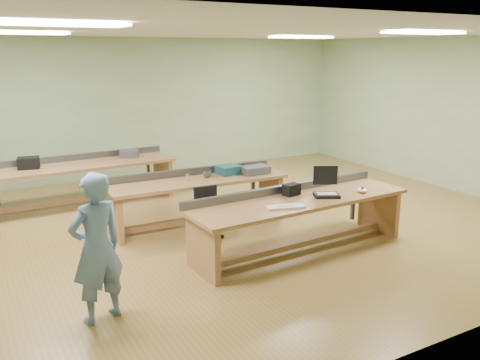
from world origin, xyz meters
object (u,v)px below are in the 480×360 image
at_px(person, 97,248).
at_px(camera_bag, 291,190).
at_px(workbench_front, 299,211).
at_px(parts_bin_grey, 255,170).
at_px(parts_bin_teal, 229,170).
at_px(workbench_back, 83,174).
at_px(workbench_mid, 197,191).
at_px(drinks_can, 188,178).
at_px(laptop_base, 327,195).
at_px(mug, 207,174).
at_px(task_chair, 209,221).

xyz_separation_m(person, camera_bag, (2.90, 0.76, 0.04)).
xyz_separation_m(workbench_front, parts_bin_grey, (0.21, 1.54, 0.25)).
bearing_deg(parts_bin_teal, workbench_back, 134.59).
relative_size(workbench_front, workbench_mid, 1.14).
distance_m(camera_bag, drinks_can, 1.73).
xyz_separation_m(laptop_base, parts_bin_teal, (-0.56, 1.84, 0.05)).
xyz_separation_m(laptop_base, mug, (-0.98, 1.79, 0.03)).
height_order(workbench_back, drinks_can, workbench_back).
bearing_deg(task_chair, drinks_can, 96.05).
bearing_deg(parts_bin_teal, drinks_can, -172.57).
relative_size(parts_bin_teal, drinks_can, 3.57).
height_order(laptop_base, mug, mug).
distance_m(workbench_front, laptop_base, 0.45).
bearing_deg(person, parts_bin_grey, -162.61).
bearing_deg(workbench_back, workbench_mid, -59.08).
distance_m(task_chair, parts_bin_grey, 1.38).
bearing_deg(person, workbench_front, 174.33).
xyz_separation_m(workbench_front, mug, (-0.59, 1.69, 0.24)).
relative_size(laptop_base, mug, 2.53).
bearing_deg(workbench_mid, parts_bin_grey, -6.17).
bearing_deg(workbench_mid, person, -131.82).
distance_m(workbench_mid, drinks_can, 0.31).
bearing_deg(person, laptop_base, 171.30).
bearing_deg(workbench_back, person, -102.80).
bearing_deg(mug, parts_bin_teal, 6.77).
bearing_deg(workbench_back, camera_bag, -61.42).
relative_size(laptop_base, drinks_can, 3.19).
bearing_deg(parts_bin_grey, mug, 169.57).
distance_m(parts_bin_teal, parts_bin_grey, 0.43).
distance_m(workbench_back, laptop_base, 4.58).
bearing_deg(workbench_front, parts_bin_grey, 79.32).
height_order(parts_bin_teal, mug, parts_bin_teal).
xyz_separation_m(person, parts_bin_grey, (3.11, 2.11, 0.02)).
bearing_deg(laptop_base, workbench_front, -167.62).
distance_m(workbench_front, camera_bag, 0.33).
bearing_deg(person, mug, -152.44).
height_order(workbench_front, parts_bin_teal, parts_bin_teal).
bearing_deg(mug, workbench_back, 127.02).
relative_size(parts_bin_teal, mug, 2.83).
bearing_deg(person, task_chair, -159.34).
height_order(laptop_base, drinks_can, drinks_can).
distance_m(task_chair, drinks_can, 0.86).
bearing_deg(drinks_can, workbench_back, 119.23).
relative_size(task_chair, parts_bin_grey, 1.74).
bearing_deg(workbench_mid, camera_bag, -60.81).
height_order(workbench_front, camera_bag, camera_bag).
bearing_deg(camera_bag, laptop_base, -47.90).
height_order(workbench_mid, workbench_back, same).
height_order(parts_bin_grey, drinks_can, parts_bin_grey).
relative_size(workbench_back, drinks_can, 30.81).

